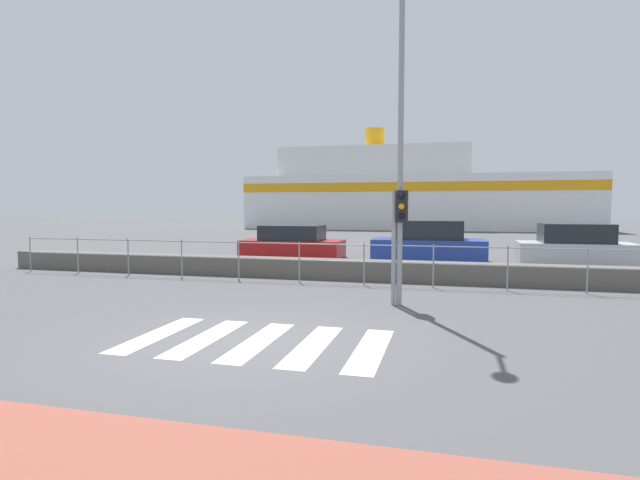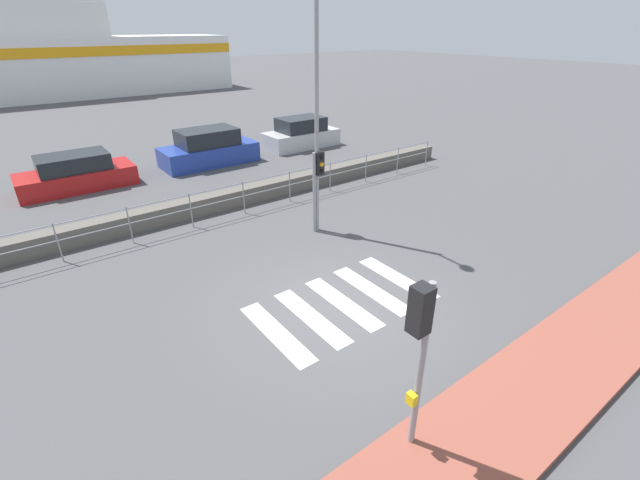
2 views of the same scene
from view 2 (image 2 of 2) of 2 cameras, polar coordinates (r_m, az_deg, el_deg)
The scene contains 12 objects.
ground_plane at distance 9.90m, azimuth 1.99°, elevation -8.83°, with size 160.00×160.00×0.00m, color #4C4C4F.
sidewalk_brick at distance 7.95m, azimuth 22.31°, elevation -21.74°, with size 24.00×1.80×0.12m.
crosswalk at distance 10.02m, azimuth 3.02°, elevation -8.34°, with size 4.05×2.40×0.01m.
seawall at distance 15.14m, azimuth -14.68°, elevation 4.69°, with size 22.53×0.55×0.59m.
harbor_fence at distance 14.21m, azimuth -13.48°, elevation 5.40°, with size 20.32×0.04×1.15m.
traffic_light_near at distance 5.84m, azimuth 13.09°, elevation -12.61°, with size 0.34×0.32×2.95m.
traffic_light_far at distance 12.72m, azimuth -0.34°, elevation 8.77°, with size 0.34×0.32×2.49m.
streetlamp at distance 12.06m, azimuth 0.19°, elevation 19.65°, with size 0.32×1.28×6.99m.
ferry_boat at distance 46.05m, azimuth -33.57°, elevation 19.50°, with size 30.77×7.18×9.31m.
parked_car_red at distance 19.29m, azimuth -29.75°, elevation 7.65°, with size 4.15×1.79×1.35m.
parked_car_blue at distance 20.58m, azimuth -14.62°, elevation 11.63°, with size 4.25×1.90×1.59m.
parked_car_silver at distance 22.96m, azimuth -2.53°, elevation 13.88°, with size 3.88×1.75×1.52m.
Camera 2 is at (-5.11, -6.23, 5.76)m, focal length 24.00 mm.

